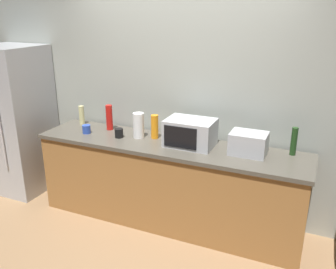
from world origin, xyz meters
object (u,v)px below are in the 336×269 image
at_px(bottle_hot_sauce, 109,117).
at_px(mug_black, 119,133).
at_px(paper_towel_roll, 138,125).
at_px(bottle_vinegar, 82,115).
at_px(toaster_oven, 248,143).
at_px(refrigerator, 16,120).
at_px(mug_blue, 86,129).
at_px(bottle_dish_soap, 155,127).
at_px(microwave, 190,133).
at_px(bottle_wine, 294,141).

distance_m(bottle_hot_sauce, mug_black, 0.31).
xyz_separation_m(paper_towel_roll, bottle_vinegar, (-0.84, 0.14, -0.02)).
bearing_deg(toaster_oven, bottle_vinegar, 176.22).
height_order(refrigerator, mug_black, refrigerator).
xyz_separation_m(mug_blue, mug_black, (0.40, 0.03, 0.00)).
height_order(refrigerator, bottle_dish_soap, refrigerator).
bearing_deg(bottle_vinegar, toaster_oven, -3.78).
distance_m(bottle_vinegar, mug_black, 0.68).
relative_size(refrigerator, microwave, 3.75).
distance_m(bottle_wine, bottle_dish_soap, 1.39).
xyz_separation_m(bottle_hot_sauce, mug_black, (0.23, -0.19, -0.09)).
relative_size(microwave, bottle_dish_soap, 1.89).
height_order(bottle_dish_soap, mug_black, bottle_dish_soap).
bearing_deg(bottle_dish_soap, bottle_vinegar, 174.68).
bearing_deg(mug_black, toaster_oven, 3.97).
distance_m(paper_towel_roll, bottle_hot_sauce, 0.44).
relative_size(refrigerator, paper_towel_roll, 6.67).
bearing_deg(bottle_dish_soap, mug_blue, -168.09).
height_order(bottle_hot_sauce, bottle_wine, bottle_hot_sauce).
bearing_deg(bottle_hot_sauce, refrigerator, -173.00).
relative_size(microwave, mug_blue, 5.16).
height_order(toaster_oven, mug_blue, toaster_oven).
xyz_separation_m(bottle_wine, mug_black, (-1.75, -0.24, -0.09)).
xyz_separation_m(paper_towel_roll, bottle_wine, (1.56, 0.16, -0.00)).
bearing_deg(mug_blue, bottle_dish_soap, 11.91).
bearing_deg(bottle_wine, bottle_hot_sauce, -178.44).
relative_size(bottle_vinegar, mug_black, 2.26).
xyz_separation_m(microwave, toaster_oven, (0.58, 0.01, -0.03)).
xyz_separation_m(bottle_hot_sauce, bottle_wine, (1.98, 0.05, -0.01)).
bearing_deg(bottle_wine, toaster_oven, -159.22).
height_order(refrigerator, paper_towel_roll, refrigerator).
bearing_deg(microwave, bottle_vinegar, 174.19).
bearing_deg(paper_towel_roll, bottle_vinegar, 170.35).
relative_size(bottle_hot_sauce, bottle_wine, 1.06).
bearing_deg(bottle_vinegar, paper_towel_roll, -9.65).
height_order(bottle_hot_sauce, bottle_vinegar, bottle_hot_sauce).
relative_size(refrigerator, bottle_hot_sauce, 6.33).
xyz_separation_m(paper_towel_roll, bottle_dish_soap, (0.17, 0.05, -0.01)).
height_order(bottle_hot_sauce, bottle_dish_soap, bottle_hot_sauce).
distance_m(microwave, bottle_wine, 0.99).
distance_m(bottle_hot_sauce, bottle_dish_soap, 0.60).
bearing_deg(bottle_dish_soap, refrigerator, -176.93).
height_order(microwave, paper_towel_roll, same).
distance_m(paper_towel_roll, bottle_wine, 1.56).
bearing_deg(bottle_wine, mug_blue, -172.85).
relative_size(bottle_dish_soap, bottle_vinegar, 1.14).
bearing_deg(paper_towel_roll, bottle_hot_sauce, 166.32).
height_order(microwave, toaster_oven, microwave).
xyz_separation_m(bottle_vinegar, mug_black, (0.64, -0.23, -0.06)).
distance_m(microwave, paper_towel_roll, 0.58).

